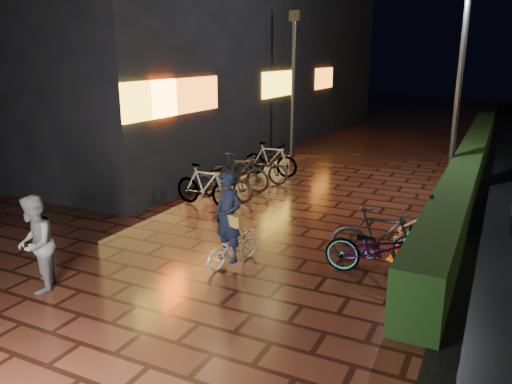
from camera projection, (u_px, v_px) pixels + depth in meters
The scene contains 11 objects.
ground at pixel (253, 250), 9.63m from camera, with size 80.00×80.00×0.00m, color #381911.
hedge at pixel (470, 163), 14.99m from camera, with size 0.70×20.00×1.00m, color black.
bystander_person at pixel (35, 244), 7.78m from camera, with size 0.76×0.60×1.57m, color #59595B.
storefront_block at pixel (179, 34), 22.42m from camera, with size 12.09×22.00×9.00m.
lamp_post_hedge at pixel (460, 74), 12.77m from camera, with size 0.53×0.30×5.75m.
lamp_post_sf at pixel (293, 81), 16.80m from camera, with size 0.47×0.26×5.02m.
cyclist at pixel (230, 231), 8.75m from camera, with size 0.76×1.28×1.74m.
traffic_barrier at pixel (417, 236), 9.46m from camera, with size 0.82×1.58×0.65m.
cart_assembly at pixel (440, 216), 9.83m from camera, with size 0.70×0.74×1.10m.
parked_bikes_storefront at pixel (242, 172), 13.72m from camera, with size 1.97×4.16×1.05m.
parked_bikes_hedge at pixel (379, 244), 8.56m from camera, with size 1.91×1.23×1.05m.
Camera 1 is at (4.04, -8.02, 3.64)m, focal length 35.00 mm.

